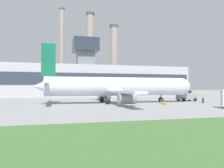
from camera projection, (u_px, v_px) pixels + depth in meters
ground_plane at (116, 104)px, 35.29m from camera, size 400.00×400.00×0.00m
terminal_building at (85, 80)px, 69.92m from camera, size 65.77×14.31×18.32m
smokestack_left at (62, 51)px, 97.87m from camera, size 2.38×2.38×38.61m
smokestack_right at (90, 53)px, 102.04m from camera, size 4.08×4.08×38.01m
smokestack_far at (114, 59)px, 102.53m from camera, size 4.11×4.11×32.39m
airplane at (116, 87)px, 37.73m from camera, size 28.10×26.53×9.78m
pushback_tug at (187, 96)px, 43.42m from camera, size 3.98×2.65×2.14m
ground_crew_person at (203, 98)px, 37.70m from camera, size 0.55×0.55×1.76m
traffic_cone_near_nose at (164, 103)px, 34.46m from camera, size 0.58×0.58×0.60m
traffic_cone_wingtip at (161, 101)px, 36.60m from camera, size 0.48×0.48×0.73m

